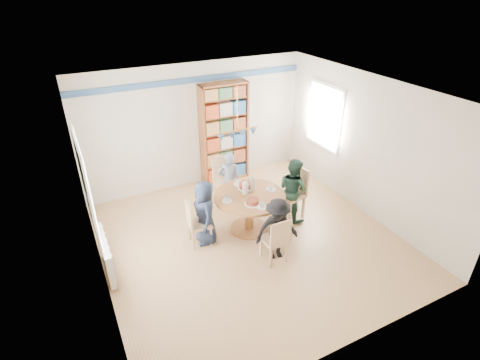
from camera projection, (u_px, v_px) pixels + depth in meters
ground at (250, 240)px, 6.78m from camera, size 5.00×5.00×0.00m
room_shell at (215, 142)px, 6.56m from camera, size 5.00×5.00×5.00m
radiator at (106, 255)px, 5.89m from camera, size 0.12×1.00×0.60m
dining_table at (249, 204)px, 6.81m from camera, size 1.30×1.30×0.75m
chair_left at (195, 222)px, 6.47m from camera, size 0.41×0.41×0.86m
chair_right at (294, 190)px, 7.23m from camera, size 0.54×0.54×1.04m
chair_far at (226, 179)px, 7.61m from camera, size 0.49×0.49×1.05m
chair_near at (277, 239)px, 6.06m from camera, size 0.38×0.38×0.86m
person_left at (205, 213)px, 6.48m from camera, size 0.46×0.64×1.21m
person_right at (293, 189)px, 7.13m from camera, size 0.61×0.71×1.27m
person_far at (229, 181)px, 7.46m from camera, size 0.52×0.42×1.23m
person_near at (277, 229)px, 6.13m from camera, size 0.79×0.55×1.12m
bookshelf at (224, 134)px, 8.31m from camera, size 1.07×0.32×2.26m
tableware at (248, 192)px, 6.69m from camera, size 1.08×1.08×0.28m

